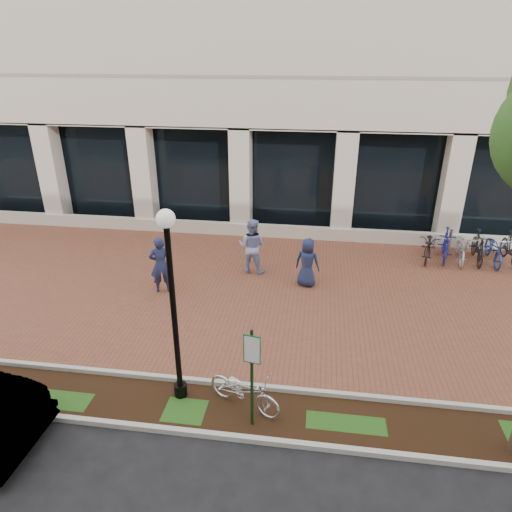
# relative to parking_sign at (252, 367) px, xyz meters

# --- Properties ---
(ground) EXTENTS (120.00, 120.00, 0.00)m
(ground) POSITION_rel_parking_sign_xyz_m (-0.00, 5.57, -1.45)
(ground) COLOR black
(ground) RESTS_ON ground
(brick_plaza) EXTENTS (40.00, 9.00, 0.01)m
(brick_plaza) POSITION_rel_parking_sign_xyz_m (-0.00, 5.57, -1.45)
(brick_plaza) COLOR brown
(brick_plaza) RESTS_ON ground
(planting_strip) EXTENTS (40.00, 1.50, 0.01)m
(planting_strip) POSITION_rel_parking_sign_xyz_m (-0.00, 0.32, -1.45)
(planting_strip) COLOR black
(planting_strip) RESTS_ON ground
(curb_plaza_side) EXTENTS (40.00, 0.12, 0.12)m
(curb_plaza_side) POSITION_rel_parking_sign_xyz_m (-0.00, 1.07, -1.39)
(curb_plaza_side) COLOR #B4B5AA
(curb_plaza_side) RESTS_ON ground
(curb_street_side) EXTENTS (40.00, 0.12, 0.12)m
(curb_street_side) POSITION_rel_parking_sign_xyz_m (-0.00, -0.43, -1.39)
(curb_street_side) COLOR #B4B5AA
(curb_street_side) RESTS_ON ground
(parking_sign) EXTENTS (0.34, 0.07, 2.27)m
(parking_sign) POSITION_rel_parking_sign_xyz_m (0.00, 0.00, 0.00)
(parking_sign) COLOR #143716
(parking_sign) RESTS_ON ground
(lamppost) EXTENTS (0.36, 0.36, 4.29)m
(lamppost) POSITION_rel_parking_sign_xyz_m (-1.67, 0.63, 0.97)
(lamppost) COLOR black
(lamppost) RESTS_ON ground
(locked_bicycle) EXTENTS (1.81, 1.25, 0.90)m
(locked_bicycle) POSITION_rel_parking_sign_xyz_m (-0.23, 0.48, -1.00)
(locked_bicycle) COLOR silver
(locked_bicycle) RESTS_ON ground
(pedestrian_left) EXTENTS (0.76, 0.62, 1.82)m
(pedestrian_left) POSITION_rel_parking_sign_xyz_m (-3.58, 5.10, -0.54)
(pedestrian_left) COLOR navy
(pedestrian_left) RESTS_ON ground
(pedestrian_mid) EXTENTS (1.01, 0.84, 1.88)m
(pedestrian_mid) POSITION_rel_parking_sign_xyz_m (-1.04, 6.87, -0.51)
(pedestrian_mid) COLOR #8D9DD3
(pedestrian_mid) RESTS_ON ground
(pedestrian_right) EXTENTS (0.87, 0.66, 1.60)m
(pedestrian_right) POSITION_rel_parking_sign_xyz_m (0.84, 6.14, -0.66)
(pedestrian_right) COLOR #1F284E
(pedestrian_right) RESTS_ON ground
(bollard) EXTENTS (0.12, 0.12, 0.95)m
(bollard) POSITION_rel_parking_sign_xyz_m (5.97, 9.57, -0.97)
(bollard) COLOR #B3B3B7
(bollard) RESTS_ON ground
(bike_rack_cluster) EXTENTS (3.59, 2.04, 1.13)m
(bike_rack_cluster) POSITION_rel_parking_sign_xyz_m (6.43, 8.77, -0.92)
(bike_rack_cluster) COLOR black
(bike_rack_cluster) RESTS_ON ground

